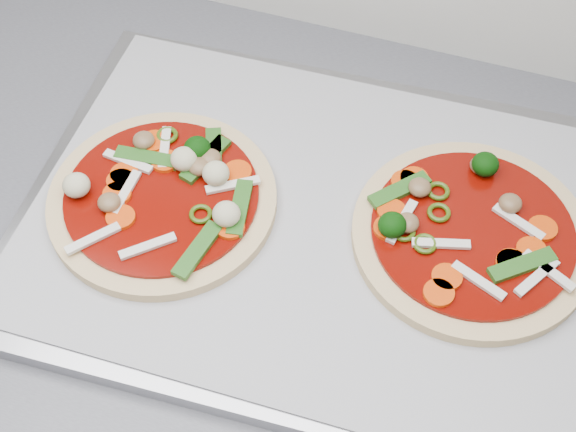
% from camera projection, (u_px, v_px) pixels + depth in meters
% --- Properties ---
extents(countertop, '(3.60, 0.60, 0.04)m').
position_uv_depth(countertop, '(348.00, 291.00, 0.70)').
color(countertop, slate).
rests_on(countertop, base_cabinet).
extents(baking_tray, '(0.52, 0.40, 0.02)m').
position_uv_depth(baking_tray, '(311.00, 226.00, 0.70)').
color(baking_tray, gray).
rests_on(baking_tray, countertop).
extents(parchment, '(0.49, 0.36, 0.00)m').
position_uv_depth(parchment, '(312.00, 219.00, 0.69)').
color(parchment, '#A5A4AA').
rests_on(parchment, baking_tray).
extents(pizza_left, '(0.26, 0.26, 0.03)m').
position_uv_depth(pizza_left, '(165.00, 195.00, 0.70)').
color(pizza_left, '#D9B87A').
rests_on(pizza_left, parchment).
extents(pizza_right, '(0.23, 0.23, 0.03)m').
position_uv_depth(pizza_right, '(469.00, 233.00, 0.67)').
color(pizza_right, '#D9B87A').
rests_on(pizza_right, parchment).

